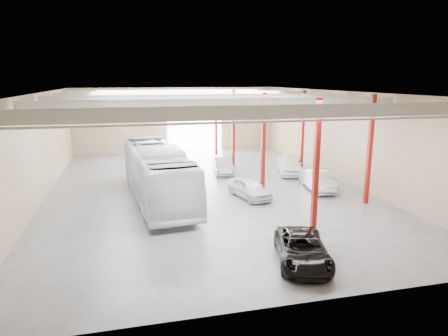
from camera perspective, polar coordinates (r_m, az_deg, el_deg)
name	(u,v)px	position (r m, az deg, el deg)	size (l,w,h in m)	color
depot_shell	(205,120)	(29.11, -2.80, 6.81)	(22.12, 32.12, 7.06)	#494A4E
coach_bus	(157,173)	(26.86, -9.52, -0.66)	(3.06, 13.10, 3.65)	silver
black_sedan	(302,249)	(18.11, 11.13, -11.31)	(2.12, 4.60, 1.28)	black
car_row_a	(249,188)	(27.15, 3.63, -2.86)	(1.60, 3.98, 1.36)	silver
car_row_b	(223,165)	(34.16, -0.12, 0.43)	(1.48, 4.23, 1.39)	#9E9FA3
car_row_c	(164,156)	(38.47, -8.50, 1.74)	(2.07, 5.10, 1.48)	gray
car_right_near	(318,180)	(29.75, 13.26, -1.71)	(1.52, 4.37, 1.44)	silver
car_right_far	(290,165)	(34.33, 9.40, 0.49)	(1.89, 4.69, 1.60)	white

